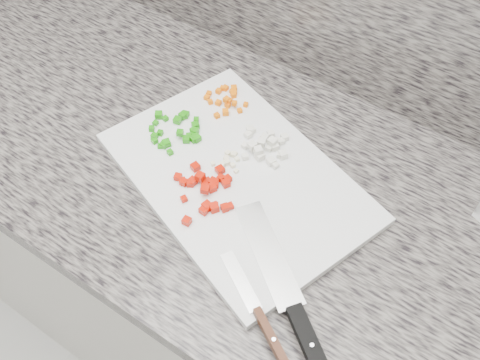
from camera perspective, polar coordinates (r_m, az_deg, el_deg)
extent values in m
cube|color=silver|center=(1.37, 0.46, -11.59)|extent=(3.92, 0.62, 0.86)
cube|color=#625D57|center=(0.98, 0.63, -0.10)|extent=(3.96, 0.64, 0.04)
cube|color=silver|center=(0.95, -0.33, 0.32)|extent=(0.54, 0.45, 0.02)
cube|color=orange|center=(1.04, -0.58, 8.19)|extent=(0.01, 0.01, 0.01)
cube|color=orange|center=(1.07, -3.56, 8.79)|extent=(0.01, 0.01, 0.01)
cube|color=orange|center=(1.07, -0.71, 9.05)|extent=(0.01, 0.01, 0.01)
cube|color=orange|center=(1.06, -3.19, 8.32)|extent=(0.01, 0.01, 0.01)
cube|color=orange|center=(1.05, -1.43, 8.55)|extent=(0.01, 0.01, 0.01)
cube|color=orange|center=(1.05, -1.31, 8.04)|extent=(0.01, 0.01, 0.01)
cube|color=orange|center=(1.08, -0.83, 9.46)|extent=(0.01, 0.01, 0.01)
cube|color=orange|center=(1.04, -1.56, 7.25)|extent=(0.02, 0.02, 0.01)
cube|color=orange|center=(1.08, -0.69, 9.38)|extent=(0.02, 0.02, 0.01)
cube|color=orange|center=(1.09, -1.57, 9.79)|extent=(0.01, 0.01, 0.01)
cube|color=orange|center=(1.06, -2.33, 8.24)|extent=(0.01, 0.01, 0.01)
cube|color=orange|center=(1.05, 0.62, 8.05)|extent=(0.01, 0.01, 0.01)
cube|color=orange|center=(1.04, -0.03, 7.42)|extent=(0.01, 0.01, 0.01)
cube|color=orange|center=(1.09, -0.64, 9.79)|extent=(0.02, 0.02, 0.01)
cube|color=orange|center=(1.09, -1.87, 9.77)|extent=(0.01, 0.01, 0.01)
cube|color=orange|center=(1.05, -1.16, 8.47)|extent=(0.01, 0.01, 0.01)
cube|color=orange|center=(1.03, -2.49, 6.88)|extent=(0.01, 0.01, 0.01)
cube|color=orange|center=(1.08, -3.34, 9.21)|extent=(0.01, 0.01, 0.01)
cube|color=orange|center=(1.08, -2.31, 9.45)|extent=(0.01, 0.01, 0.01)
cube|color=silver|center=(0.96, 3.32, 2.02)|extent=(0.02, 0.02, 0.01)
cube|color=silver|center=(0.98, 0.51, 3.70)|extent=(0.01, 0.01, 0.01)
cube|color=silver|center=(1.00, 4.78, 4.59)|extent=(0.02, 0.02, 0.01)
cube|color=silver|center=(0.99, 3.98, 4.17)|extent=(0.01, 0.01, 0.01)
cube|color=silver|center=(0.96, 0.53, 2.50)|extent=(0.01, 0.01, 0.01)
cube|color=silver|center=(0.97, 2.29, 4.04)|extent=(0.02, 0.02, 0.01)
cube|color=silver|center=(1.00, 3.29, 4.95)|extent=(0.02, 0.02, 0.01)
cube|color=silver|center=(0.97, 4.59, 2.73)|extent=(0.02, 0.02, 0.01)
cube|color=silver|center=(0.99, 2.64, 4.59)|extent=(0.01, 0.01, 0.01)
cube|color=silver|center=(0.96, 2.11, 2.57)|extent=(0.02, 0.02, 0.01)
cube|color=silver|center=(0.96, 1.95, 3.12)|extent=(0.02, 0.02, 0.01)
cube|color=silver|center=(0.98, 3.12, 3.41)|extent=(0.01, 0.01, 0.01)
cube|color=silver|center=(1.00, 0.87, 4.88)|extent=(0.01, 0.01, 0.01)
cube|color=silver|center=(1.00, 1.30, 5.31)|extent=(0.01, 0.01, 0.01)
cube|color=silver|center=(0.99, 4.43, 4.16)|extent=(0.02, 0.02, 0.01)
cube|color=silver|center=(0.96, 1.29, 3.71)|extent=(0.02, 0.02, 0.01)
cube|color=silver|center=(1.00, 1.10, 5.43)|extent=(0.02, 0.02, 0.01)
cube|color=silver|center=(0.97, 4.33, 2.71)|extent=(0.01, 0.01, 0.01)
cube|color=silver|center=(0.97, 3.47, 4.16)|extent=(0.02, 0.02, 0.01)
cube|color=silver|center=(0.98, 3.70, 3.57)|extent=(0.02, 0.02, 0.01)
cube|color=silver|center=(0.95, 3.79, 1.60)|extent=(0.01, 0.01, 0.01)
cube|color=#1C820B|center=(1.01, -8.51, 5.00)|extent=(0.01, 0.01, 0.01)
cube|color=#1C820B|center=(1.04, -8.66, 6.87)|extent=(0.02, 0.02, 0.01)
cube|color=#1C820B|center=(0.99, -4.93, 4.42)|extent=(0.02, 0.02, 0.01)
cube|color=#1C820B|center=(1.03, -4.68, 6.44)|extent=(0.01, 0.01, 0.01)
cube|color=#1C820B|center=(1.03, -9.00, 6.04)|extent=(0.01, 0.01, 0.01)
cube|color=#1C820B|center=(0.99, -7.85, 3.93)|extent=(0.02, 0.02, 0.01)
cube|color=#1C820B|center=(1.00, -5.48, 4.71)|extent=(0.01, 0.01, 0.01)
cube|color=#1C820B|center=(0.99, -5.76, 4.35)|extent=(0.02, 0.02, 0.01)
cube|color=#1C820B|center=(1.00, -4.86, 5.20)|extent=(0.02, 0.02, 0.01)
cube|color=#1C820B|center=(0.99, -8.51, 3.62)|extent=(0.01, 0.01, 0.01)
cube|color=#1C820B|center=(0.98, -7.48, 2.95)|extent=(0.01, 0.01, 0.01)
cube|color=#1C820B|center=(1.04, -5.84, 6.97)|extent=(0.02, 0.02, 0.01)
cube|color=#1C820B|center=(1.01, -9.11, 4.64)|extent=(0.01, 0.01, 0.01)
cube|color=#1C820B|center=(0.99, -6.42, 5.03)|extent=(0.02, 0.02, 0.01)
cube|color=#1C820B|center=(0.99, -4.66, 4.48)|extent=(0.02, 0.02, 0.01)
cube|color=#1C820B|center=(1.04, -7.97, 6.52)|extent=(0.01, 0.01, 0.01)
cube|color=#1C820B|center=(0.99, -8.11, 3.77)|extent=(0.01, 0.01, 0.01)
cube|color=#1C820B|center=(1.04, -6.10, 6.87)|extent=(0.02, 0.02, 0.01)
cube|color=#1C820B|center=(1.00, -9.10, 4.16)|extent=(0.01, 0.01, 0.01)
cube|color=#1C820B|center=(1.00, -4.98, 4.98)|extent=(0.01, 0.01, 0.01)
cube|color=#1C820B|center=(1.02, -4.78, 5.82)|extent=(0.02, 0.02, 0.01)
cube|color=#1C820B|center=(1.01, -5.04, 5.35)|extent=(0.01, 0.01, 0.01)
cube|color=#1C820B|center=(1.03, -6.68, 6.37)|extent=(0.02, 0.02, 0.01)
cube|color=#1C820B|center=(1.02, -9.40, 5.43)|extent=(0.01, 0.01, 0.01)
cube|color=#B41202|center=(0.90, -3.54, -2.79)|extent=(0.02, 0.02, 0.01)
cube|color=#B41202|center=(0.90, -2.63, -2.73)|extent=(0.01, 0.01, 0.01)
cube|color=#B41202|center=(0.93, -6.12, -0.14)|extent=(0.02, 0.02, 0.01)
cube|color=#B41202|center=(0.88, -5.70, -4.37)|extent=(0.01, 0.01, 0.01)
cube|color=#B41202|center=(0.93, -3.75, -0.36)|extent=(0.02, 0.02, 0.01)
cube|color=#B41202|center=(0.90, -1.11, -2.80)|extent=(0.02, 0.02, 0.01)
cube|color=#B41202|center=(0.92, -2.68, -0.41)|extent=(0.02, 0.02, 0.01)
cube|color=#B41202|center=(0.92, -4.27, 0.36)|extent=(0.01, 0.01, 0.01)
cube|color=#B41202|center=(0.93, -3.49, -0.10)|extent=(0.01, 0.01, 0.01)
cube|color=#B41202|center=(0.94, -6.64, 0.34)|extent=(0.02, 0.02, 0.01)
cube|color=#B41202|center=(0.93, -5.34, -0.35)|extent=(0.02, 0.02, 0.01)
cube|color=#B41202|center=(0.92, -1.51, -0.36)|extent=(0.02, 0.02, 0.01)
cube|color=#B41202|center=(0.89, -3.85, -3.22)|extent=(0.01, 0.01, 0.01)
cube|color=#B41202|center=(0.93, -6.03, -0.22)|extent=(0.01, 0.01, 0.01)
cube|color=#B41202|center=(0.95, -4.79, 1.42)|extent=(0.02, 0.02, 0.01)
cube|color=#B41202|center=(0.92, -3.01, -0.82)|extent=(0.02, 0.02, 0.01)
cube|color=#B41202|center=(0.94, -2.15, 1.10)|extent=(0.02, 0.02, 0.01)
cube|color=#B41202|center=(0.93, -2.06, 0.20)|extent=(0.01, 0.01, 0.01)
cube|color=#B41202|center=(0.91, -6.01, -2.01)|extent=(0.01, 0.01, 0.01)
cube|color=#B41202|center=(0.89, -2.79, -2.96)|extent=(0.02, 0.02, 0.01)
cube|color=#B41202|center=(0.93, -2.85, -0.20)|extent=(0.02, 0.02, 0.01)
cube|color=#B41202|center=(0.90, -3.75, -0.98)|extent=(0.02, 0.02, 0.01)
cube|color=#B41202|center=(0.93, -1.35, 0.13)|extent=(0.02, 0.02, 0.01)
cube|color=#B41202|center=(0.93, -5.09, -0.14)|extent=(0.02, 0.02, 0.01)
cube|color=#B41202|center=(0.89, -1.66, -2.99)|extent=(0.02, 0.02, 0.01)
cube|color=beige|center=(0.95, -2.06, 1.46)|extent=(0.01, 0.01, 0.01)
cube|color=beige|center=(0.96, -1.45, 2.34)|extent=(0.01, 0.01, 0.01)
cube|color=beige|center=(0.96, -2.90, 1.74)|extent=(0.01, 0.01, 0.01)
cube|color=beige|center=(0.96, -1.66, 1.86)|extent=(0.01, 0.01, 0.01)
cube|color=beige|center=(0.94, -0.41, 0.96)|extent=(0.01, 0.01, 0.01)
cube|color=beige|center=(0.97, -0.51, 2.83)|extent=(0.01, 0.01, 0.01)
cube|color=beige|center=(0.97, -0.69, 2.76)|extent=(0.01, 0.01, 0.01)
cube|color=beige|center=(0.96, -0.31, 2.24)|extent=(0.01, 0.01, 0.01)
cube|color=beige|center=(0.97, -1.30, 2.88)|extent=(0.01, 0.01, 0.01)
cube|color=beige|center=(0.95, -0.79, 1.59)|extent=(0.01, 0.01, 0.01)
cube|color=beige|center=(0.95, -1.93, 1.63)|extent=(0.01, 0.01, 0.01)
cube|color=beige|center=(0.96, -1.50, 2.40)|extent=(0.01, 0.01, 0.01)
cube|color=beige|center=(0.95, -1.40, 1.89)|extent=(0.01, 0.01, 0.01)
cube|color=silver|center=(0.85, 3.05, -7.82)|extent=(0.19, 0.15, 0.00)
cube|color=black|center=(0.79, 7.60, -17.30)|extent=(0.12, 0.10, 0.02)
cylinder|color=silver|center=(0.78, 7.68, -17.07)|extent=(0.01, 0.01, 0.00)
cube|color=silver|center=(0.83, 0.07, -10.72)|extent=(0.10, 0.07, 0.00)
cube|color=#431F10|center=(0.79, 3.59, -16.86)|extent=(0.10, 0.07, 0.02)
cylinder|color=silver|center=(0.78, 3.62, -16.63)|extent=(0.01, 0.01, 0.00)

